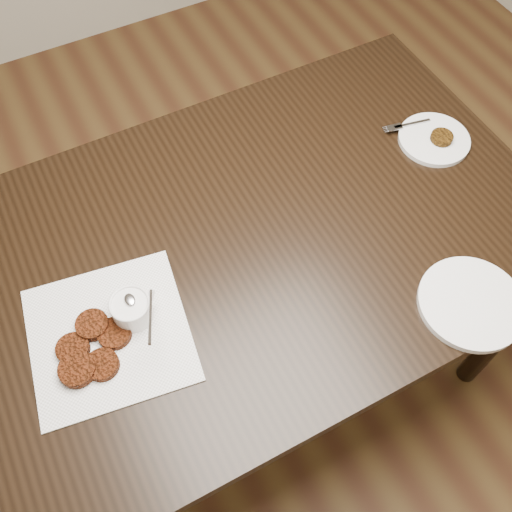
{
  "coord_description": "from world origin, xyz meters",
  "views": [
    {
      "loc": [
        -0.35,
        -0.5,
        1.8
      ],
      "look_at": [
        -0.06,
        0.05,
        0.8
      ],
      "focal_mm": 40.03,
      "sensor_mm": 36.0,
      "label": 1
    }
  ],
  "objects_px": {
    "napkin": "(109,334)",
    "sauce_ramekin": "(129,302)",
    "plate_with_patty": "(435,137)",
    "table": "(253,312)",
    "plate_empty": "(471,303)"
  },
  "relations": [
    {
      "from": "table",
      "to": "napkin",
      "type": "xyz_separation_m",
      "value": [
        -0.36,
        -0.08,
        0.38
      ]
    },
    {
      "from": "plate_empty",
      "to": "sauce_ramekin",
      "type": "bearing_deg",
      "value": 154.6
    },
    {
      "from": "napkin",
      "to": "table",
      "type": "bearing_deg",
      "value": 12.14
    },
    {
      "from": "plate_empty",
      "to": "plate_with_patty",
      "type": "bearing_deg",
      "value": 62.45
    },
    {
      "from": "sauce_ramekin",
      "to": "napkin",
      "type": "bearing_deg",
      "value": -165.64
    },
    {
      "from": "plate_with_patty",
      "to": "plate_empty",
      "type": "height_order",
      "value": "plate_with_patty"
    },
    {
      "from": "plate_with_patty",
      "to": "table",
      "type": "bearing_deg",
      "value": -175.03
    },
    {
      "from": "table",
      "to": "plate_empty",
      "type": "relative_size",
      "value": 6.28
    },
    {
      "from": "sauce_ramekin",
      "to": "plate_empty",
      "type": "relative_size",
      "value": 0.53
    },
    {
      "from": "plate_with_patty",
      "to": "plate_empty",
      "type": "relative_size",
      "value": 0.81
    },
    {
      "from": "table",
      "to": "plate_with_patty",
      "type": "xyz_separation_m",
      "value": [
        0.53,
        0.05,
        0.39
      ]
    },
    {
      "from": "napkin",
      "to": "sauce_ramekin",
      "type": "relative_size",
      "value": 2.69
    },
    {
      "from": "table",
      "to": "sauce_ramekin",
      "type": "height_order",
      "value": "sauce_ramekin"
    },
    {
      "from": "table",
      "to": "plate_empty",
      "type": "distance_m",
      "value": 0.61
    },
    {
      "from": "table",
      "to": "plate_with_patty",
      "type": "distance_m",
      "value": 0.66
    }
  ]
}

